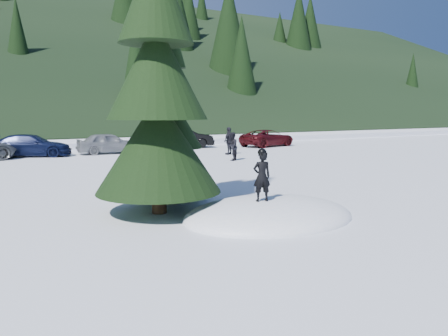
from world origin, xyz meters
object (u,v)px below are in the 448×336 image
adult_0 (232,146)px  car_3 (31,146)px  car_5 (182,138)px  child_skier (262,176)px  car_6 (267,138)px  spruce_tall (157,83)px  car_4 (109,143)px  spruce_short (172,129)px  adult_1 (229,141)px

adult_0 → car_3: (-9.07, 7.58, -0.11)m
car_5 → car_3: bearing=101.6°
child_skier → car_6: child_skier is taller
spruce_tall → child_skier: (1.85, -1.97, -2.24)m
car_4 → car_5: 5.83m
child_skier → car_5: bearing=-94.1°
spruce_short → car_3: 15.87m
adult_0 → car_5: size_ratio=0.34×
adult_0 → car_6: 9.91m
car_3 → car_6: 16.28m
spruce_tall → car_3: (-1.19, 17.05, -2.67)m
car_3 → car_6: size_ratio=0.99×
spruce_tall → car_6: spruce_tall is taller
child_skier → adult_0: (6.03, 11.44, -0.32)m
spruce_tall → car_4: size_ratio=2.23×
car_3 → car_4: bearing=-73.9°
child_skier → spruce_tall: bearing=-31.7°
adult_0 → car_5: 8.68m
child_skier → car_4: child_skier is taller
adult_1 → car_6: adult_1 is taller
spruce_tall → car_4: spruce_tall is taller
car_3 → child_skier: bearing=-149.1°
adult_0 → spruce_short: bearing=2.8°
car_5 → adult_0: bearing=179.2°
adult_0 → car_3: size_ratio=0.34×
adult_1 → car_5: 5.78m
car_5 → car_6: bearing=-100.6°
child_skier → adult_0: child_skier is taller
child_skier → car_4: (1.37, 18.57, -0.42)m
adult_1 → car_3: (-10.59, 4.70, -0.19)m
spruce_tall → car_3: spruce_tall is taller
spruce_tall → spruce_short: spruce_tall is taller
spruce_short → child_skier: spruce_short is taller
adult_0 → adult_1: adult_1 is taller
spruce_tall → child_skier: 3.51m
car_4 → car_5: size_ratio=0.86×
spruce_tall → adult_1: bearing=52.7°
child_skier → adult_1: 16.19m
child_skier → car_3: (-3.03, 19.02, -0.43)m
car_3 → car_4: (4.41, -0.45, 0.01)m
spruce_short → car_3: bearing=97.9°
spruce_tall → car_5: spruce_tall is taller
child_skier → car_3: 19.26m
car_5 → car_4: bearing=110.5°
spruce_tall → spruce_short: 2.11m
spruce_short → car_3: (-2.19, 15.65, -1.46)m
spruce_tall → car_3: bearing=94.0°
car_5 → spruce_short: bearing=160.5°
adult_0 → car_5: (0.97, 8.63, -0.02)m
spruce_tall → child_skier: bearing=-46.8°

